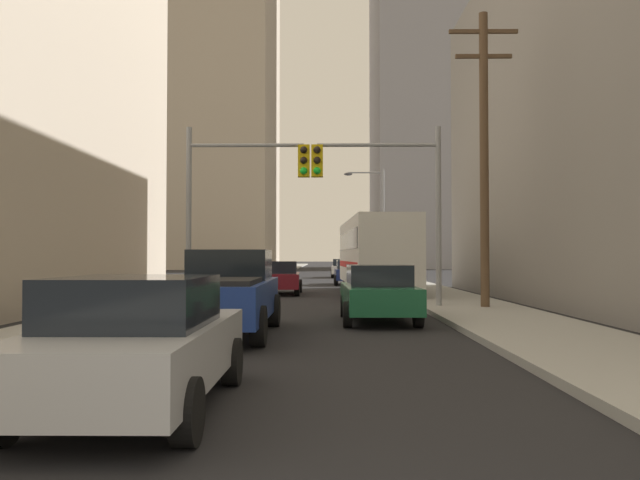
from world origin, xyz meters
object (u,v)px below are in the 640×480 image
object	(u,v)px
sedan_maroon	(280,277)
traffic_signal_near_right	(383,186)
sedan_navy	(350,272)
sedan_white	(343,268)
traffic_signal_near_left	(242,186)
sedan_green	(378,293)
pickup_truck_blue	(225,293)
sedan_silver	(137,342)
city_bus	(374,252)

from	to	relation	value
sedan_maroon	traffic_signal_near_right	world-z (taller)	traffic_signal_near_right
sedan_maroon	sedan_navy	size ratio (longest dim) A/B	1.01
sedan_maroon	traffic_signal_near_right	bearing A→B (deg)	-63.98
sedan_white	traffic_signal_near_left	world-z (taller)	traffic_signal_near_left
sedan_green	sedan_maroon	world-z (taller)	same
pickup_truck_blue	sedan_white	world-z (taller)	pickup_truck_blue
sedan_silver	city_bus	bearing A→B (deg)	78.53
traffic_signal_near_left	sedan_navy	bearing A→B (deg)	76.58
traffic_signal_near_right	traffic_signal_near_left	bearing A→B (deg)	-180.00
sedan_silver	sedan_navy	size ratio (longest dim) A/B	1.00
sedan_silver	traffic_signal_near_left	bearing A→B (deg)	92.79
sedan_silver	sedan_navy	world-z (taller)	same
city_bus	sedan_white	distance (m)	22.13
traffic_signal_near_left	sedan_green	bearing A→B (deg)	-41.54
traffic_signal_near_right	sedan_green	bearing A→B (deg)	-97.13
city_bus	traffic_signal_near_right	xyz separation A→B (m)	(-0.38, -8.41, 2.14)
sedan_maroon	traffic_signal_near_right	size ratio (longest dim) A/B	0.71
pickup_truck_blue	sedan_maroon	distance (m)	14.55
traffic_signal_near_left	sedan_white	bearing A→B (deg)	82.26
sedan_green	sedan_maroon	size ratio (longest dim) A/B	1.00
sedan_green	traffic_signal_near_left	xyz separation A→B (m)	(-4.16, 3.69, 3.28)
sedan_green	traffic_signal_near_left	size ratio (longest dim) A/B	0.71
sedan_silver	traffic_signal_near_right	xyz separation A→B (m)	(3.99, 13.12, 3.29)
traffic_signal_near_right	sedan_maroon	bearing A→B (deg)	116.02
sedan_green	traffic_signal_near_right	size ratio (longest dim) A/B	0.71
sedan_green	traffic_signal_near_left	bearing A→B (deg)	138.46
city_bus	sedan_white	size ratio (longest dim) A/B	2.73
city_bus	sedan_navy	bearing A→B (deg)	94.74
city_bus	traffic_signal_near_left	world-z (taller)	traffic_signal_near_left
traffic_signal_near_left	traffic_signal_near_right	distance (m)	4.63
traffic_signal_near_right	sedan_silver	bearing A→B (deg)	-106.90
sedan_silver	pickup_truck_blue	bearing A→B (deg)	91.04
sedan_navy	sedan_white	distance (m)	12.76
sedan_maroon	sedan_white	distance (m)	22.58
sedan_white	traffic_signal_near_left	size ratio (longest dim) A/B	0.71
traffic_signal_near_left	pickup_truck_blue	bearing A→B (deg)	-85.37
sedan_green	sedan_navy	distance (m)	21.43
sedan_green	pickup_truck_blue	bearing A→B (deg)	-143.73
city_bus	traffic_signal_near_right	bearing A→B (deg)	-92.59
sedan_navy	traffic_signal_near_left	distance (m)	18.53
sedan_maroon	traffic_signal_near_left	size ratio (longest dim) A/B	0.71
sedan_silver	sedan_maroon	world-z (taller)	same
city_bus	traffic_signal_near_left	distance (m)	10.02
sedan_maroon	sedan_white	xyz separation A→B (m)	(3.51, 22.31, 0.00)
city_bus	sedan_white	xyz separation A→B (m)	(-0.86, 22.08, -1.16)
city_bus	sedan_green	size ratio (longest dim) A/B	2.73
sedan_maroon	sedan_navy	distance (m)	10.21
sedan_green	traffic_signal_near_right	bearing A→B (deg)	82.87
sedan_maroon	traffic_signal_near_right	xyz separation A→B (m)	(4.00, -8.19, 3.29)
sedan_green	traffic_signal_near_right	world-z (taller)	traffic_signal_near_right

